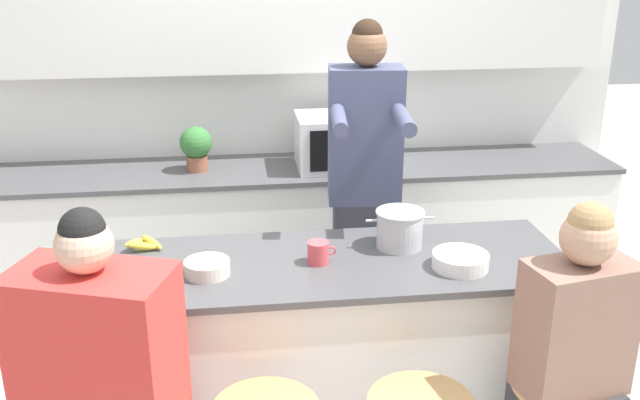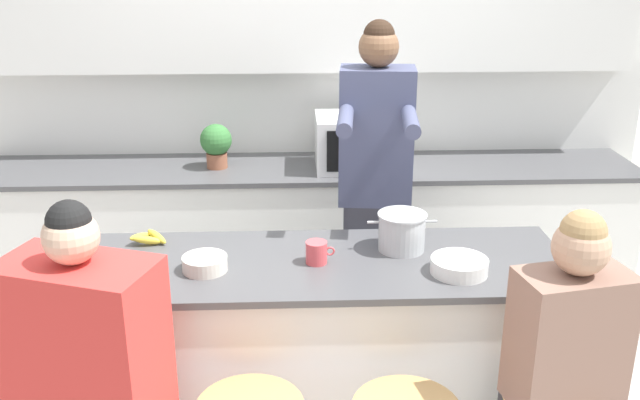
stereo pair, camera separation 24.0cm
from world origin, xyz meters
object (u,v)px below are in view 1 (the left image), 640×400
object	(u,v)px
person_cooking	(364,203)
cooking_pot	(400,229)
potted_plant	(196,146)
banana_bunch	(143,244)
coffee_cup_near	(318,252)
fruit_bowl	(207,268)
person_seated_near	(567,390)
kitchen_island	(322,356)
microwave	(342,141)

from	to	relation	value
person_cooking	cooking_pot	bearing A→B (deg)	-78.36
potted_plant	banana_bunch	bearing A→B (deg)	-99.38
coffee_cup_near	potted_plant	size ratio (longest dim) A/B	0.46
fruit_bowl	banana_bunch	xyz separation A→B (m)	(-0.28, 0.29, -0.00)
person_seated_near	potted_plant	xyz separation A→B (m)	(-1.40, 1.99, 0.43)
cooking_pot	coffee_cup_near	size ratio (longest dim) A/B	2.47
person_seated_near	cooking_pot	size ratio (longest dim) A/B	4.58
cooking_pot	coffee_cup_near	bearing A→B (deg)	-162.20
banana_bunch	potted_plant	distance (m)	1.19
cooking_pot	person_seated_near	bearing A→B (deg)	-55.59
fruit_bowl	banana_bunch	bearing A→B (deg)	134.48
person_cooking	fruit_bowl	bearing A→B (deg)	-131.01
person_seated_near	kitchen_island	bearing A→B (deg)	133.51
person_seated_near	banana_bunch	size ratio (longest dim) A/B	7.56
person_seated_near	potted_plant	size ratio (longest dim) A/B	5.17
kitchen_island	potted_plant	size ratio (longest dim) A/B	7.85
person_cooking	coffee_cup_near	xyz separation A→B (m)	(-0.32, -0.67, 0.04)
person_seated_near	banana_bunch	bearing A→B (deg)	141.76
person_cooking	microwave	world-z (taller)	person_cooking
kitchen_island	microwave	size ratio (longest dim) A/B	3.89
person_seated_near	coffee_cup_near	bearing A→B (deg)	134.57
kitchen_island	person_cooking	bearing A→B (deg)	65.40
coffee_cup_near	banana_bunch	xyz separation A→B (m)	(-0.74, 0.23, -0.02)
person_seated_near	banana_bunch	xyz separation A→B (m)	(-1.59, 0.82, 0.33)
cooking_pot	fruit_bowl	size ratio (longest dim) A/B	1.63
cooking_pot	potted_plant	xyz separation A→B (m)	(-0.92, 1.29, 0.05)
coffee_cup_near	person_seated_near	bearing A→B (deg)	-34.33
kitchen_island	banana_bunch	world-z (taller)	banana_bunch
kitchen_island	cooking_pot	bearing A→B (deg)	17.00
banana_bunch	microwave	distance (m)	1.56
person_cooking	person_seated_near	distance (m)	1.40
person_seated_near	cooking_pot	distance (m)	0.94
banana_bunch	kitchen_island	bearing A→B (deg)	-16.35
person_seated_near	microwave	size ratio (longest dim) A/B	2.56
coffee_cup_near	microwave	distance (m)	1.41
coffee_cup_near	banana_bunch	distance (m)	0.77
microwave	potted_plant	size ratio (longest dim) A/B	2.02
person_seated_near	banana_bunch	world-z (taller)	person_seated_near
banana_bunch	potted_plant	xyz separation A→B (m)	(0.19, 1.17, 0.10)
person_cooking	cooking_pot	size ratio (longest dim) A/B	6.16
cooking_pot	microwave	size ratio (longest dim) A/B	0.56
banana_bunch	potted_plant	size ratio (longest dim) A/B	0.68
person_seated_near	cooking_pot	bearing A→B (deg)	113.30
coffee_cup_near	banana_bunch	bearing A→B (deg)	162.50
kitchen_island	fruit_bowl	world-z (taller)	fruit_bowl
fruit_bowl	banana_bunch	distance (m)	0.40
cooking_pot	banana_bunch	world-z (taller)	cooking_pot
cooking_pot	coffee_cup_near	distance (m)	0.39
fruit_bowl	microwave	size ratio (longest dim) A/B	0.34
cooking_pot	banana_bunch	xyz separation A→B (m)	(-1.11, 0.11, -0.06)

